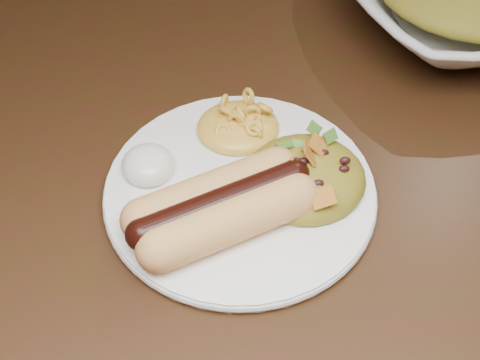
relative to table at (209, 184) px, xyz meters
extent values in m
cube|color=#35170F|center=(0.00, 0.00, 0.07)|extent=(1.60, 0.90, 0.04)
cylinder|color=white|center=(0.02, -0.10, 0.10)|extent=(0.23, 0.23, 0.01)
cylinder|color=#FEC365|center=(0.00, -0.14, 0.12)|extent=(0.12, 0.07, 0.04)
cylinder|color=#FEC365|center=(0.00, -0.11, 0.12)|extent=(0.12, 0.07, 0.04)
cylinder|color=black|center=(0.00, -0.13, 0.13)|extent=(0.13, 0.07, 0.03)
ellipsoid|color=#F7D74D|center=(0.03, -0.03, 0.12)|extent=(0.08, 0.08, 0.03)
ellipsoid|color=white|center=(-0.05, -0.07, 0.12)|extent=(0.06, 0.06, 0.03)
ellipsoid|color=#BD7D23|center=(0.07, -0.10, 0.12)|extent=(0.10, 0.10, 0.04)
camera|label=1|loc=(-0.03, -0.48, 0.56)|focal=55.00mm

